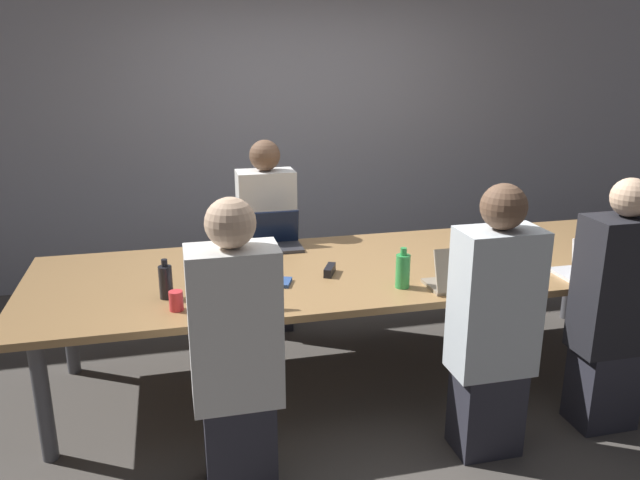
# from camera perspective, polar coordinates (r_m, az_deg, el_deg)

# --- Properties ---
(ground_plane) EXTENTS (24.00, 24.00, 0.00)m
(ground_plane) POSITION_cam_1_polar(r_m,az_deg,el_deg) (4.09, 3.84, -12.05)
(ground_plane) COLOR #4C4742
(curtain_wall) EXTENTS (12.00, 0.06, 2.80)m
(curtain_wall) POSITION_cam_1_polar(r_m,az_deg,el_deg) (5.55, -2.17, 10.95)
(curtain_wall) COLOR #9999A3
(curtain_wall) RESTS_ON ground_plane
(conference_table) EXTENTS (3.94, 1.28, 0.73)m
(conference_table) POSITION_cam_1_polar(r_m,az_deg,el_deg) (3.81, 4.05, -3.04)
(conference_table) COLOR #9E7547
(conference_table) RESTS_ON ground_plane
(laptop_near_right) EXTENTS (0.34, 0.25, 0.26)m
(laptop_near_right) POSITION_cam_1_polar(r_m,az_deg,el_deg) (3.87, 23.60, -2.16)
(laptop_near_right) COLOR silver
(laptop_near_right) RESTS_ON conference_table
(person_near_right) EXTENTS (0.40, 0.24, 1.38)m
(person_near_right) POSITION_cam_1_polar(r_m,az_deg,el_deg) (3.64, 25.28, -5.93)
(person_near_right) COLOR #2D2D38
(person_near_right) RESTS_ON ground_plane
(cup_near_right) EXTENTS (0.08, 0.08, 0.10)m
(cup_near_right) POSITION_cam_1_polar(r_m,az_deg,el_deg) (4.05, 26.11, -2.04)
(cup_near_right) COLOR red
(cup_near_right) RESTS_ON conference_table
(laptop_near_midright) EXTENTS (0.33, 0.24, 0.24)m
(laptop_near_midright) POSITION_cam_1_polar(r_m,az_deg,el_deg) (3.47, 12.66, -3.31)
(laptop_near_midright) COLOR gray
(laptop_near_midright) RESTS_ON conference_table
(person_near_midright) EXTENTS (0.40, 0.24, 1.40)m
(person_near_midright) POSITION_cam_1_polar(r_m,az_deg,el_deg) (3.19, 15.54, -7.72)
(person_near_midright) COLOR #2D2D38
(person_near_midright) RESTS_ON ground_plane
(bottle_near_midright) EXTENTS (0.08, 0.08, 0.23)m
(bottle_near_midright) POSITION_cam_1_polar(r_m,az_deg,el_deg) (3.44, 7.58, -2.77)
(bottle_near_midright) COLOR green
(bottle_near_midright) RESTS_ON conference_table
(laptop_near_left) EXTENTS (0.33, 0.23, 0.24)m
(laptop_near_left) POSITION_cam_1_polar(r_m,az_deg,el_deg) (3.21, -8.73, -4.83)
(laptop_near_left) COLOR silver
(laptop_near_left) RESTS_ON conference_table
(person_near_left) EXTENTS (0.40, 0.24, 1.40)m
(person_near_left) POSITION_cam_1_polar(r_m,az_deg,el_deg) (2.85, -7.68, -10.33)
(person_near_left) COLOR #2D2D38
(person_near_left) RESTS_ON ground_plane
(cup_near_left) EXTENTS (0.07, 0.07, 0.10)m
(cup_near_left) POSITION_cam_1_polar(r_m,az_deg,el_deg) (3.21, -13.02, -5.44)
(cup_near_left) COLOR red
(cup_near_left) RESTS_ON conference_table
(bottle_near_left) EXTENTS (0.07, 0.07, 0.21)m
(bottle_near_left) POSITION_cam_1_polar(r_m,az_deg,el_deg) (3.36, -13.92, -3.70)
(bottle_near_left) COLOR black
(bottle_near_left) RESTS_ON conference_table
(laptop_far_midleft) EXTENTS (0.31, 0.23, 0.24)m
(laptop_far_midleft) POSITION_cam_1_polar(r_m,az_deg,el_deg) (4.12, -3.93, 0.26)
(laptop_far_midleft) COLOR #333338
(laptop_far_midleft) RESTS_ON conference_table
(person_far_midleft) EXTENTS (0.40, 0.24, 1.40)m
(person_far_midleft) POSITION_cam_1_polar(r_m,az_deg,el_deg) (4.48, -4.87, -0.01)
(person_far_midleft) COLOR #2D2D38
(person_far_midleft) RESTS_ON ground_plane
(stapler) EXTENTS (0.10, 0.15, 0.05)m
(stapler) POSITION_cam_1_polar(r_m,az_deg,el_deg) (3.63, 0.90, -2.77)
(stapler) COLOR black
(stapler) RESTS_ON conference_table
(notebook) EXTENTS (0.26, 0.21, 0.02)m
(notebook) POSITION_cam_1_polar(r_m,az_deg,el_deg) (3.50, -4.54, -3.83)
(notebook) COLOR #2D4C8C
(notebook) RESTS_ON conference_table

